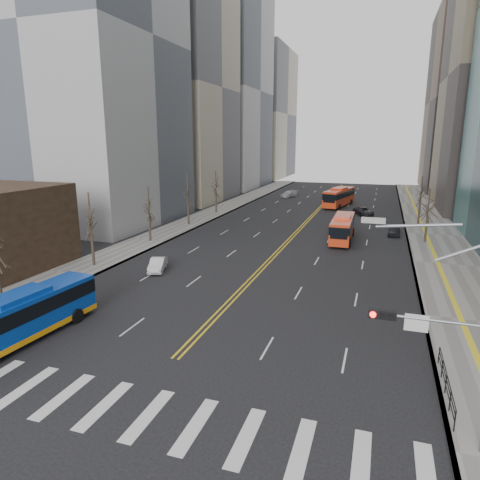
# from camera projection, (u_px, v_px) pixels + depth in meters

# --- Properties ---
(ground) EXTENTS (220.00, 220.00, 0.00)m
(ground) POSITION_uv_depth(u_px,v_px,m) (126.00, 410.00, 19.99)
(ground) COLOR black
(sidewalk_right) EXTENTS (7.00, 130.00, 0.15)m
(sidewalk_right) POSITION_uv_depth(u_px,v_px,m) (434.00, 235.00, 56.11)
(sidewalk_right) COLOR slate
(sidewalk_right) RESTS_ON ground
(sidewalk_left) EXTENTS (5.00, 130.00, 0.15)m
(sidewalk_left) POSITION_uv_depth(u_px,v_px,m) (197.00, 220.00, 66.58)
(sidewalk_left) COLOR slate
(sidewalk_left) RESTS_ON ground
(crosswalk) EXTENTS (26.70, 4.00, 0.01)m
(crosswalk) POSITION_uv_depth(u_px,v_px,m) (126.00, 410.00, 19.99)
(crosswalk) COLOR silver
(crosswalk) RESTS_ON ground
(centerline) EXTENTS (0.55, 100.00, 0.01)m
(centerline) POSITION_uv_depth(u_px,v_px,m) (313.00, 215.00, 70.74)
(centerline) COLOR gold
(centerline) RESTS_ON ground
(office_towers) EXTENTS (83.00, 134.00, 58.00)m
(office_towers) POSITION_uv_depth(u_px,v_px,m) (330.00, 73.00, 77.64)
(office_towers) COLOR #99999C
(office_towers) RESTS_ON ground
(signal_mast) EXTENTS (5.37, 0.37, 9.39)m
(signal_mast) POSITION_uv_depth(u_px,v_px,m) (456.00, 339.00, 16.47)
(signal_mast) COLOR gray
(signal_mast) RESTS_ON ground
(pedestrian_railing) EXTENTS (0.06, 6.06, 1.02)m
(pedestrian_railing) POSITION_uv_depth(u_px,v_px,m) (446.00, 381.00, 20.93)
(pedestrian_railing) COLOR black
(pedestrian_railing) RESTS_ON sidewalk_right
(street_trees) EXTENTS (35.20, 47.20, 7.60)m
(street_trees) POSITION_uv_depth(u_px,v_px,m) (230.00, 201.00, 52.96)
(street_trees) COLOR #2C241B
(street_trees) RESTS_ON ground
(blue_bus) EXTENTS (3.10, 11.01, 3.19)m
(blue_bus) POSITION_uv_depth(u_px,v_px,m) (20.00, 316.00, 26.38)
(blue_bus) COLOR #0A39A4
(blue_bus) RESTS_ON ground
(red_bus_near) EXTENTS (2.66, 10.04, 3.21)m
(red_bus_near) POSITION_uv_depth(u_px,v_px,m) (343.00, 226.00, 52.82)
(red_bus_near) COLOR red
(red_bus_near) RESTS_ON ground
(red_bus_far) EXTENTS (4.90, 11.47, 3.54)m
(red_bus_far) POSITION_uv_depth(u_px,v_px,m) (339.00, 196.00, 79.52)
(red_bus_far) COLOR red
(red_bus_far) RESTS_ON ground
(car_white) EXTENTS (2.46, 4.00, 1.25)m
(car_white) POSITION_uv_depth(u_px,v_px,m) (158.00, 264.00, 40.96)
(car_white) COLOR silver
(car_white) RESTS_ON ground
(car_dark_mid) EXTENTS (1.68, 3.72, 1.24)m
(car_dark_mid) POSITION_uv_depth(u_px,v_px,m) (394.00, 231.00, 55.85)
(car_dark_mid) COLOR black
(car_dark_mid) RESTS_ON ground
(car_silver) EXTENTS (3.73, 5.21, 1.40)m
(car_silver) POSITION_uv_depth(u_px,v_px,m) (289.00, 194.00, 92.65)
(car_silver) COLOR #A9A9AE
(car_silver) RESTS_ON ground
(car_dark_far) EXTENTS (3.92, 5.19, 1.31)m
(car_dark_far) POSITION_uv_depth(u_px,v_px,m) (364.00, 211.00, 70.73)
(car_dark_far) COLOR black
(car_dark_far) RESTS_ON ground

